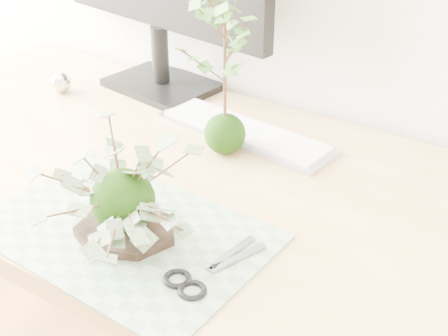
{
  "coord_description": "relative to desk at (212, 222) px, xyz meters",
  "views": [
    {
      "loc": [
        0.45,
        0.45,
        1.33
      ],
      "look_at": [
        0.0,
        1.14,
        0.84
      ],
      "focal_mm": 50.0,
      "sensor_mm": 36.0,
      "label": 1
    }
  ],
  "objects": [
    {
      "name": "desk",
      "position": [
        0.0,
        0.0,
        0.0
      ],
      "size": [
        1.6,
        0.7,
        0.74
      ],
      "color": "#D6B47C",
      "rests_on": "ground_plane"
    },
    {
      "name": "cutting_mat",
      "position": [
        -0.03,
        -0.2,
        0.09
      ],
      "size": [
        0.46,
        0.32,
        0.0
      ],
      "primitive_type": "cube",
      "rotation": [
        0.0,
        0.0,
        -0.05
      ],
      "color": "slate",
      "rests_on": "desk"
    },
    {
      "name": "stone_dish",
      "position": [
        -0.02,
        -0.21,
        0.1
      ],
      "size": [
        0.22,
        0.22,
        0.01
      ],
      "primitive_type": "cylinder",
      "rotation": [
        0.0,
        0.0,
        0.42
      ],
      "color": "black",
      "rests_on": "cutting_mat"
    },
    {
      "name": "ivy_kokedama",
      "position": [
        -0.02,
        -0.21,
        0.2
      ],
      "size": [
        0.29,
        0.29,
        0.2
      ],
      "rotation": [
        0.0,
        0.0,
        -0.04
      ],
      "color": "black",
      "rests_on": "stone_dish"
    },
    {
      "name": "maple_kokedama",
      "position": [
        -0.04,
        0.1,
        0.32
      ],
      "size": [
        0.19,
        0.19,
        0.33
      ],
      "rotation": [
        0.0,
        0.0,
        -0.08
      ],
      "color": "black",
      "rests_on": "desk"
    },
    {
      "name": "keyboard",
      "position": [
        -0.04,
        0.18,
        0.09
      ],
      "size": [
        0.4,
        0.16,
        0.01
      ],
      "rotation": [
        0.0,
        0.0,
        -0.11
      ],
      "color": "#B3B3BA",
      "rests_on": "desk"
    },
    {
      "name": "foil_ball",
      "position": [
        -0.51,
        0.14,
        0.11
      ],
      "size": [
        0.05,
        0.05,
        0.05
      ],
      "primitive_type": "sphere",
      "color": "white",
      "rests_on": "desk"
    },
    {
      "name": "scissors",
      "position": [
        0.14,
        -0.23,
        0.1
      ],
      "size": [
        0.08,
        0.17,
        0.01
      ],
      "rotation": [
        0.0,
        0.0,
        -0.25
      ],
      "color": "#9596A0",
      "rests_on": "cutting_mat"
    }
  ]
}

